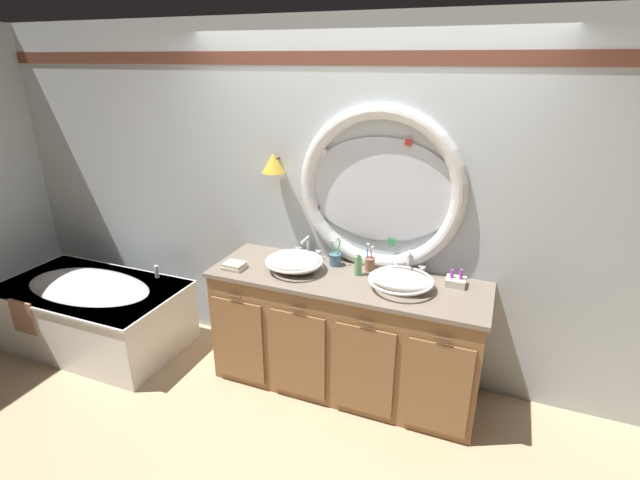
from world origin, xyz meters
TOP-DOWN VIEW (x-y plane):
  - ground_plane at (0.00, 0.00)m, footprint 14.00×14.00m
  - back_wall_assembly at (0.02, 0.58)m, footprint 6.40×0.26m
  - vanity_counter at (0.04, 0.24)m, footprint 1.95×0.65m
  - bathtub at (-2.13, -0.03)m, footprint 1.54×0.86m
  - sink_basin_left at (-0.35, 0.22)m, footprint 0.42×0.42m
  - sink_basin_right at (0.43, 0.22)m, footprint 0.43×0.43m
  - faucet_set_left at (-0.35, 0.46)m, footprint 0.22×0.15m
  - faucet_set_right at (0.43, 0.47)m, footprint 0.24×0.13m
  - toothbrush_holder_left at (-0.10, 0.41)m, footprint 0.09×0.09m
  - toothbrush_holder_right at (0.16, 0.42)m, footprint 0.08×0.08m
  - soap_dispenser at (0.10, 0.32)m, footprint 0.05×0.06m
  - folded_hand_towel at (-0.76, 0.08)m, footprint 0.15×0.13m
  - toiletry_basket at (0.76, 0.40)m, footprint 0.13×0.12m

SIDE VIEW (x-z plane):
  - ground_plane at x=0.00m, z-range 0.00..0.00m
  - bathtub at x=-2.13m, z-range 0.01..0.66m
  - vanity_counter at x=0.04m, z-range 0.00..0.90m
  - folded_hand_towel at x=-0.76m, z-range 0.89..0.94m
  - toiletry_basket at x=0.76m, z-range 0.86..0.99m
  - toothbrush_holder_left at x=-0.10m, z-range 0.83..1.06m
  - toothbrush_holder_right at x=0.16m, z-range 0.85..1.05m
  - sink_basin_right at x=0.43m, z-range 0.89..1.02m
  - faucet_set_right at x=0.43m, z-range 0.87..1.05m
  - faucet_set_left at x=-0.35m, z-range 0.88..1.05m
  - sink_basin_left at x=-0.35m, z-range 0.89..1.03m
  - soap_dispenser at x=0.10m, z-range 0.88..1.05m
  - back_wall_assembly at x=0.02m, z-range 0.02..2.62m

